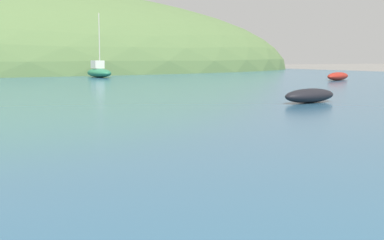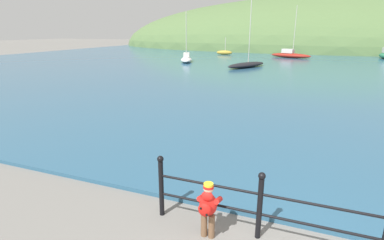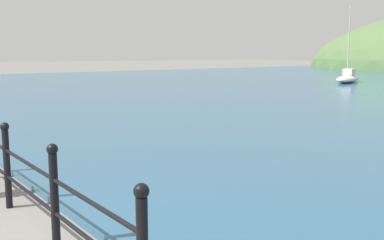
{
  "view_description": "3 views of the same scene",
  "coord_description": "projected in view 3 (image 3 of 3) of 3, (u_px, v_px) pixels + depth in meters",
  "views": [
    {
      "loc": [
        -4.85,
        0.47,
        1.61
      ],
      "look_at": [
        -1.92,
        5.97,
        0.87
      ],
      "focal_mm": 50.0,
      "sensor_mm": 36.0,
      "label": 1
    },
    {
      "loc": [
        -0.45,
        -2.9,
        3.37
      ],
      "look_at": [
        -3.01,
        3.67,
        1.25
      ],
      "focal_mm": 28.0,
      "sensor_mm": 36.0,
      "label": 2
    },
    {
      "loc": [
        5.37,
        -0.11,
        2.15
      ],
      "look_at": [
        -0.82,
        4.59,
        0.98
      ],
      "focal_mm": 42.0,
      "sensor_mm": 36.0,
      "label": 3
    }
  ],
  "objects": [
    {
      "name": "boat_white_sailboat",
      "position": [
        348.0,
        78.0,
        30.98
      ],
      "size": [
        2.54,
        4.36,
        5.14
      ],
      "color": "silver",
      "rests_on": "water"
    },
    {
      "name": "iron_railing",
      "position": [
        28.0,
        177.0,
        5.47
      ],
      "size": [
        5.53,
        0.12,
        1.21
      ],
      "color": "black",
      "rests_on": "ground"
    }
  ]
}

